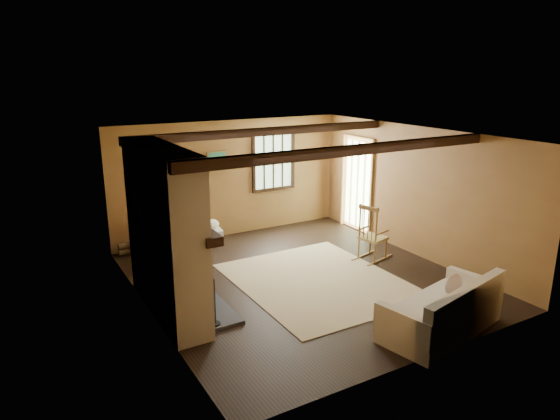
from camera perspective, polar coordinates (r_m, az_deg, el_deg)
ground at (r=8.41m, az=2.41°, el=-7.92°), size 5.50×5.50×0.00m
room_envelope at (r=8.22m, az=2.89°, el=3.52°), size 5.02×5.52×2.44m
fireplace at (r=7.14m, az=-12.79°, el=-3.21°), size 1.02×2.30×2.40m
rug at (r=8.36m, az=4.32°, el=-8.09°), size 2.50×3.00×0.01m
rocking_chair at (r=9.26m, az=10.45°, el=-2.97°), size 0.83×0.58×1.05m
sofa at (r=7.08m, az=18.27°, el=-11.16°), size 1.97×1.18×0.74m
firewood_pile at (r=9.88m, az=-16.06°, el=-4.10°), size 0.67×0.12×0.24m
laundry_basket at (r=10.08m, az=-8.12°, el=-3.06°), size 0.54×0.44×0.30m
basket_pillow at (r=10.00m, az=-8.18°, el=-1.66°), size 0.51×0.45×0.22m
armchair at (r=9.43m, az=-12.74°, el=-3.05°), size 1.21×1.21×0.80m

